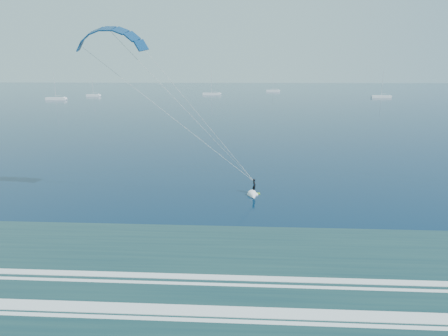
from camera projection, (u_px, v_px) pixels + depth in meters
The scene contains 6 objects.
kitesurfer_rig at pixel (188, 113), 41.44m from camera, with size 19.43×8.47×19.16m.
sailboat_0 at pixel (56, 98), 193.66m from camera, with size 9.90×2.40×13.30m.
sailboat_1 at pixel (93, 95), 218.15m from camera, with size 7.37×2.40×10.30m.
sailboat_2 at pixel (212, 94), 233.34m from camera, with size 10.23×2.40×13.58m.
sailboat_3 at pixel (273, 91), 266.72m from camera, with size 8.82×2.40×11.97m.
sailboat_4 at pixel (381, 96), 209.12m from camera, with size 9.97×2.40×13.44m.
Camera 1 is at (6.48, -15.52, 14.05)m, focal length 32.00 mm.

